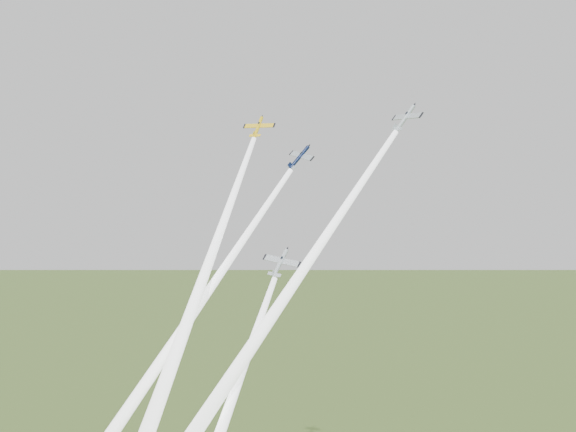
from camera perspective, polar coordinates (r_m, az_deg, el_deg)
The scene contains 7 objects.
plane_yellow at distance 141.82m, azimuth -2.37°, elevation 7.06°, with size 6.66×6.61×1.04m, color yellow, non-canonical shape.
smoke_trail_yellow at distance 121.57m, azimuth -6.61°, elevation -4.60°, with size 2.53×2.53×63.32m, color white, non-canonical shape.
plane_navy at distance 133.83m, azimuth 0.92°, elevation 4.68°, with size 6.73×6.68×1.05m, color #0C1637, non-canonical shape.
smoke_trail_navy at distance 121.72m, azimuth -8.77°, elevation -9.45°, with size 2.53×2.53×73.35m, color white, non-canonical shape.
plane_silver_right at distance 126.21m, azimuth 9.24°, elevation 7.66°, with size 7.30×7.24×1.14m, color #B7BFC6, non-canonical shape.
smoke_trail_silver_right at distance 112.09m, azimuth -0.01°, elevation -6.07°, with size 2.53×2.53×67.62m, color white, non-canonical shape.
plane_silver_low at distance 121.49m, azimuth -0.61°, elevation -3.70°, with size 6.91×6.86×1.08m, color silver, non-canonical shape.
Camera 1 is at (78.88, -103.08, 94.44)m, focal length 45.00 mm.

